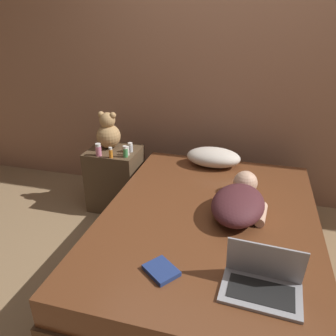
# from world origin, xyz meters

# --- Properties ---
(ground_plane) EXTENTS (12.00, 12.00, 0.00)m
(ground_plane) POSITION_xyz_m (0.00, 0.00, 0.00)
(ground_plane) COLOR #937551
(wall_back) EXTENTS (8.00, 0.06, 2.60)m
(wall_back) POSITION_xyz_m (0.00, 1.21, 1.30)
(wall_back) COLOR #996B51
(wall_back) RESTS_ON ground_plane
(bed) EXTENTS (1.37, 1.85, 0.49)m
(bed) POSITION_xyz_m (0.00, 0.00, 0.24)
(bed) COLOR #4C331E
(bed) RESTS_ON ground_plane
(nightstand) EXTENTS (0.44, 0.39, 0.56)m
(nightstand) POSITION_xyz_m (-0.97, 0.69, 0.28)
(nightstand) COLOR brown
(nightstand) RESTS_ON ground_plane
(pillow) EXTENTS (0.45, 0.28, 0.15)m
(pillow) POSITION_xyz_m (-0.09, 0.76, 0.57)
(pillow) COLOR beige
(pillow) RESTS_ON bed
(person_lying) EXTENTS (0.37, 0.65, 0.17)m
(person_lying) POSITION_xyz_m (0.18, 0.07, 0.57)
(person_lying) COLOR #4C2328
(person_lying) RESTS_ON bed
(laptop) EXTENTS (0.37, 0.24, 0.23)m
(laptop) POSITION_xyz_m (0.33, -0.57, 0.54)
(laptop) COLOR #9E9EA3
(laptop) RESTS_ON bed
(teddy_bear) EXTENTS (0.21, 0.21, 0.33)m
(teddy_bear) POSITION_xyz_m (-1.03, 0.74, 0.71)
(teddy_bear) COLOR tan
(teddy_bear) RESTS_ON nightstand
(bottle_green) EXTENTS (0.04, 0.04, 0.10)m
(bottle_green) POSITION_xyz_m (-0.80, 0.57, 0.61)
(bottle_green) COLOR #3D8E4C
(bottle_green) RESTS_ON nightstand
(bottle_red) EXTENTS (0.04, 0.04, 0.06)m
(bottle_red) POSITION_xyz_m (-0.85, 0.68, 0.59)
(bottle_red) COLOR #B72D2D
(bottle_red) RESTS_ON nightstand
(bottle_white) EXTENTS (0.03, 0.03, 0.08)m
(bottle_white) POSITION_xyz_m (-0.80, 0.62, 0.60)
(bottle_white) COLOR white
(bottle_white) RESTS_ON nightstand
(bottle_clear) EXTENTS (0.04, 0.04, 0.08)m
(bottle_clear) POSITION_xyz_m (-0.81, 0.70, 0.60)
(bottle_clear) COLOR silver
(bottle_clear) RESTS_ON nightstand
(bottle_orange) EXTENTS (0.03, 0.03, 0.09)m
(bottle_orange) POSITION_xyz_m (-0.91, 0.53, 0.61)
(bottle_orange) COLOR orange
(bottle_orange) RESTS_ON nightstand
(bottle_pink) EXTENTS (0.05, 0.05, 0.11)m
(bottle_pink) POSITION_xyz_m (-1.03, 0.54, 0.62)
(bottle_pink) COLOR pink
(bottle_pink) RESTS_ON nightstand
(book) EXTENTS (0.20, 0.20, 0.02)m
(book) POSITION_xyz_m (-0.15, -0.58, 0.50)
(book) COLOR navy
(book) RESTS_ON bed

